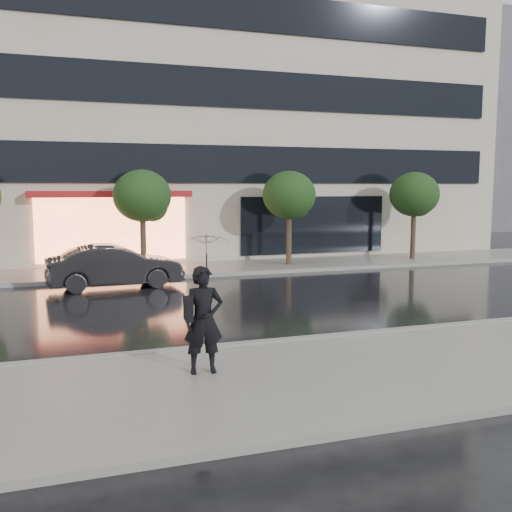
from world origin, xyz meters
name	(u,v)px	position (x,y,z in m)	size (l,w,h in m)	color
ground	(327,329)	(0.00, 0.00, 0.00)	(120.00, 120.00, 0.00)	black
sidewalk_near	(403,367)	(0.00, -3.25, 0.06)	(60.00, 4.50, 0.12)	slate
sidewalk_far	(218,268)	(0.00, 10.25, 0.06)	(60.00, 3.50, 0.12)	slate
curb_near	(346,336)	(0.00, -1.00, 0.07)	(60.00, 0.25, 0.14)	gray
curb_far	(229,274)	(0.00, 8.50, 0.07)	(60.00, 0.25, 0.14)	gray
office_building	(179,76)	(0.00, 17.97, 9.00)	(30.00, 12.76, 18.00)	#B7AF9A
bg_building_right	(468,130)	(26.00, 28.00, 8.00)	(12.00, 12.00, 16.00)	#4C4C54
tree_mid_west	(144,198)	(-2.94, 10.03, 2.92)	(2.20, 2.20, 3.99)	#33261C
tree_mid_east	(290,197)	(3.06, 10.03, 2.92)	(2.20, 2.20, 3.99)	#33261C
tree_far_east	(415,196)	(9.06, 10.03, 2.92)	(2.20, 2.20, 3.99)	#33261C
parked_car	(115,266)	(-4.30, 7.22, 0.72)	(1.52, 4.37, 1.44)	black
pedestrian_with_umbrella	(205,290)	(-3.54, -2.54, 1.59)	(0.87, 0.88, 2.44)	black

